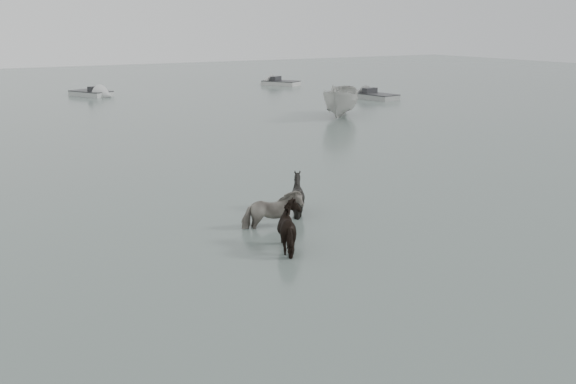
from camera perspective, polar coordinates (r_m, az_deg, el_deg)
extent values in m
plane|color=#4E5D57|center=(16.73, -1.27, -3.80)|extent=(140.00, 140.00, 0.00)
imported|color=black|center=(17.07, -1.44, -1.04)|extent=(1.72, 1.05, 1.35)
imported|color=black|center=(15.56, 0.58, -2.68)|extent=(1.19, 1.37, 1.32)
imported|color=black|center=(18.54, 0.84, 0.31)|extent=(1.54, 1.45, 1.39)
imported|color=#AAAAA5|center=(37.81, 4.78, 8.13)|extent=(4.72, 4.82, 1.89)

